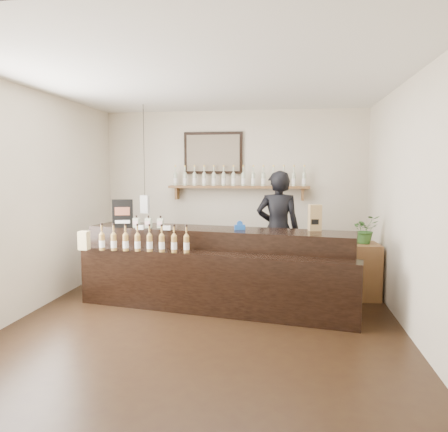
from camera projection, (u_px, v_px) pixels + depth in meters
ground at (208, 319)px, 5.27m from camera, size 5.00×5.00×0.00m
room_shell at (208, 177)px, 5.09m from camera, size 5.00×5.00×5.00m
back_wall_decor at (225, 172)px, 7.44m from camera, size 2.66×0.96×1.69m
counter at (215, 270)px, 5.77m from camera, size 3.65×1.56×1.17m
promo_sign at (123, 214)px, 5.92m from camera, size 0.27×0.08×0.39m
paper_bag at (315, 218)px, 5.63m from camera, size 0.17×0.14×0.34m
tape_dispenser at (240, 226)px, 5.73m from camera, size 0.15×0.09×0.12m
side_cabinet at (364, 271)px, 6.10m from camera, size 0.42×0.56×0.77m
potted_plant at (365, 229)px, 6.04m from camera, size 0.44×0.42×0.39m
shopkeeper at (278, 222)px, 6.57m from camera, size 0.75×0.50×2.01m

